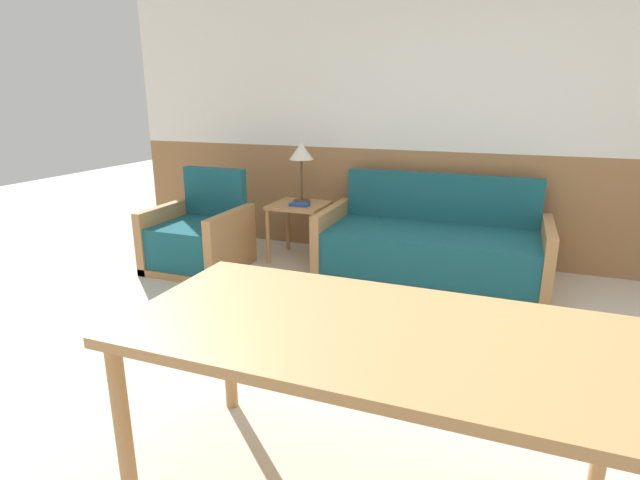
{
  "coord_description": "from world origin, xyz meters",
  "views": [
    {
      "loc": [
        0.31,
        -2.13,
        1.53
      ],
      "look_at": [
        -0.9,
        1.03,
        0.55
      ],
      "focal_mm": 28.0,
      "sensor_mm": 36.0,
      "label": 1
    }
  ],
  "objects_px": {
    "couch": "(431,249)",
    "dining_table": "(373,346)",
    "side_table": "(299,214)",
    "armchair": "(199,240)",
    "table_lamp": "(301,155)"
  },
  "relations": [
    {
      "from": "couch",
      "to": "table_lamp",
      "type": "xyz_separation_m",
      "value": [
        -1.27,
        0.14,
        0.74
      ]
    },
    {
      "from": "couch",
      "to": "table_lamp",
      "type": "bearing_deg",
      "value": 173.76
    },
    {
      "from": "armchair",
      "to": "dining_table",
      "type": "xyz_separation_m",
      "value": [
        2.21,
        -2.13,
        0.42
      ]
    },
    {
      "from": "side_table",
      "to": "table_lamp",
      "type": "relative_size",
      "value": 0.96
    },
    {
      "from": "side_table",
      "to": "table_lamp",
      "type": "bearing_deg",
      "value": 94.54
    },
    {
      "from": "side_table",
      "to": "couch",
      "type": "bearing_deg",
      "value": -2.28
    },
    {
      "from": "dining_table",
      "to": "side_table",
      "type": "bearing_deg",
      "value": 118.36
    },
    {
      "from": "couch",
      "to": "side_table",
      "type": "bearing_deg",
      "value": 177.72
    },
    {
      "from": "couch",
      "to": "dining_table",
      "type": "relative_size",
      "value": 1.07
    },
    {
      "from": "side_table",
      "to": "table_lamp",
      "type": "height_order",
      "value": "table_lamp"
    },
    {
      "from": "couch",
      "to": "armchair",
      "type": "relative_size",
      "value": 2.15
    },
    {
      "from": "dining_table",
      "to": "couch",
      "type": "bearing_deg",
      "value": 94.09
    },
    {
      "from": "side_table",
      "to": "armchair",
      "type": "bearing_deg",
      "value": -143.01
    },
    {
      "from": "table_lamp",
      "to": "dining_table",
      "type": "relative_size",
      "value": 0.32
    },
    {
      "from": "side_table",
      "to": "dining_table",
      "type": "relative_size",
      "value": 0.31
    }
  ]
}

